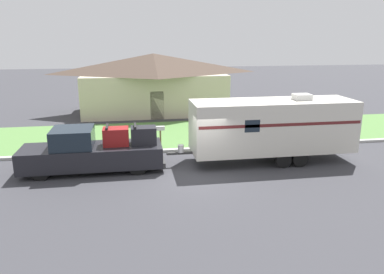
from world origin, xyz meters
The scene contains 7 objects.
ground_plane centered at (0.00, 0.00, 0.00)m, with size 120.00×120.00×0.00m, color #38383D.
curb_strip centered at (0.00, 3.75, 0.07)m, with size 80.00×0.30×0.14m.
lawn_strip centered at (0.00, 7.40, 0.01)m, with size 80.00×7.00×0.03m.
house_across_street centered at (-0.94, 14.87, 2.43)m, with size 11.94×6.50×4.69m.
pickup_truck centered at (-4.66, 1.41, 0.92)m, with size 6.41×2.03×2.10m.
travel_trailer centered at (3.90, 1.41, 1.79)m, with size 9.13×2.39×3.31m.
mailbox centered at (-1.33, 4.44, 0.97)m, with size 0.48×0.20×1.26m.
Camera 1 is at (-2.86, -15.39, 6.00)m, focal length 35.00 mm.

